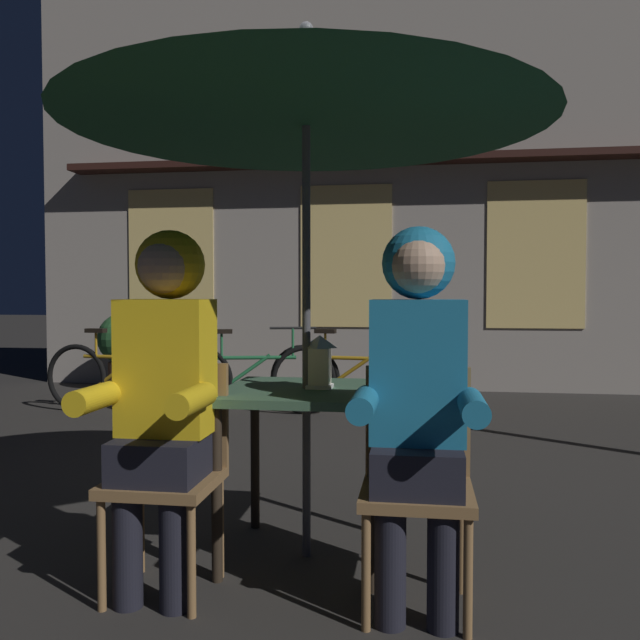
% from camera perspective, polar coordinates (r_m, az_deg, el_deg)
% --- Properties ---
extents(ground_plane, '(60.00, 60.00, 0.00)m').
position_cam_1_polar(ground_plane, '(3.09, -1.16, -19.62)').
color(ground_plane, '#2D2B28').
extents(cafe_table, '(0.72, 0.72, 0.74)m').
position_cam_1_polar(cafe_table, '(2.91, -1.17, -7.88)').
color(cafe_table, '#42664C').
rests_on(cafe_table, ground_plane).
extents(patio_umbrella, '(2.10, 2.10, 2.31)m').
position_cam_1_polar(patio_umbrella, '(3.00, -1.20, 19.86)').
color(patio_umbrella, '#4C4C51').
rests_on(patio_umbrella, ground_plane).
extents(lantern, '(0.11, 0.11, 0.23)m').
position_cam_1_polar(lantern, '(2.88, -0.02, -3.50)').
color(lantern, white).
rests_on(lantern, cafe_table).
extents(chair_left, '(0.40, 0.40, 0.87)m').
position_cam_1_polar(chair_left, '(2.72, -12.78, -11.87)').
color(chair_left, olive).
rests_on(chair_left, ground_plane).
extents(chair_right, '(0.40, 0.40, 0.87)m').
position_cam_1_polar(chair_right, '(2.54, 8.38, -12.84)').
color(chair_right, olive).
rests_on(chair_right, ground_plane).
extents(person_left_hooded, '(0.45, 0.56, 1.40)m').
position_cam_1_polar(person_left_hooded, '(2.60, -13.31, -4.51)').
color(person_left_hooded, black).
rests_on(person_left_hooded, ground_plane).
extents(person_right_hooded, '(0.45, 0.56, 1.40)m').
position_cam_1_polar(person_right_hooded, '(2.42, 8.42, -4.99)').
color(person_right_hooded, black).
rests_on(person_right_hooded, ground_plane).
extents(shopfront_building, '(10.00, 0.93, 6.20)m').
position_cam_1_polar(shopfront_building, '(8.45, 10.22, 15.54)').
color(shopfront_building, '#9E9389').
rests_on(shopfront_building, ground_plane).
extents(bicycle_nearest, '(1.67, 0.26, 0.84)m').
position_cam_1_polar(bicycle_nearest, '(6.61, -16.69, -4.79)').
color(bicycle_nearest, black).
rests_on(bicycle_nearest, ground_plane).
extents(bicycle_second, '(1.65, 0.42, 0.84)m').
position_cam_1_polar(bicycle_second, '(6.33, -5.91, -5.03)').
color(bicycle_second, black).
rests_on(bicycle_second, ground_plane).
extents(bicycle_third, '(1.67, 0.26, 0.84)m').
position_cam_1_polar(bicycle_third, '(6.25, 2.96, -5.11)').
color(bicycle_third, black).
rests_on(bicycle_third, ground_plane).
extents(potted_plant, '(0.60, 0.60, 0.92)m').
position_cam_1_polar(potted_plant, '(8.18, -16.59, -2.06)').
color(potted_plant, brown).
rests_on(potted_plant, ground_plane).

